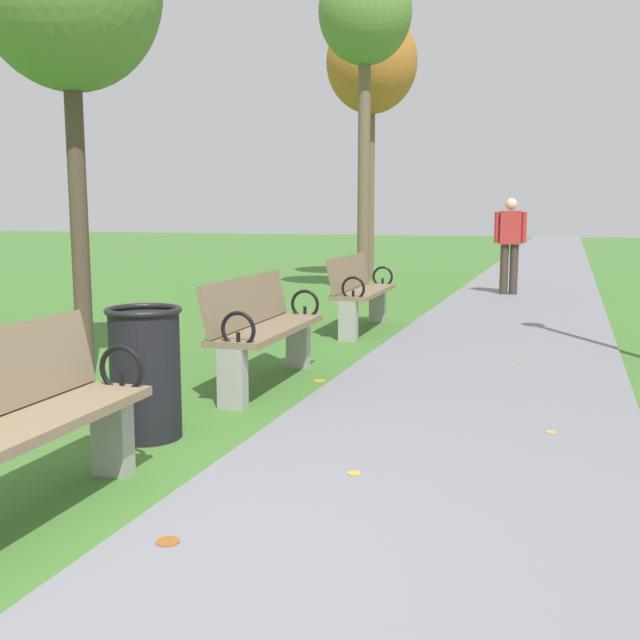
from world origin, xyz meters
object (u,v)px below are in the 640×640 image
Objects in this scene: park_bench_1 at (7,425)px; tree_2 at (365,19)px; park_bench_3 at (360,291)px; pedestrian_walking at (510,241)px; tree_3 at (372,64)px; trash_bin at (145,372)px; park_bench_2 at (263,327)px.

tree_2 reaches higher than park_bench_1.
park_bench_1 is at bearing -90.00° from park_bench_3.
park_bench_3 is at bearing -107.61° from pedestrian_walking.
park_bench_1 is at bearing -82.84° from tree_3.
park_bench_1 is 1.92× the size of trash_bin.
park_bench_2 is 7.74m from tree_2.
pedestrian_walking is (2.94, -1.90, -3.39)m from tree_3.
tree_3 reaches higher than park_bench_1.
pedestrian_walking is at bearing 79.27° from park_bench_2.
trash_bin is at bearing -95.41° from park_bench_2.
park_bench_3 is 7.55m from tree_3.
pedestrian_walking is at bearing 80.18° from trash_bin.
park_bench_3 is 0.30× the size of tree_3.
trash_bin is at bearing 96.06° from park_bench_1.
park_bench_3 is 1.92× the size of trash_bin.
park_bench_1 is at bearing -90.00° from park_bench_2.
park_bench_3 is at bearing 90.00° from park_bench_1.
park_bench_2 is 1.56m from trash_bin.
pedestrian_walking reaches higher than park_bench_3.
tree_3 reaches higher than park_bench_2.
park_bench_2 is at bearing 84.59° from trash_bin.
trash_bin is (-0.15, 1.39, -0.06)m from park_bench_1.
tree_3 is (-1.54, 12.24, 3.83)m from park_bench_1.
pedestrian_walking is at bearing -32.83° from tree_3.
park_bench_2 is 0.30× the size of tree_2.
tree_2 reaches higher than trash_bin.
trash_bin is (1.39, -10.86, -3.89)m from tree_3.
trash_bin is (-0.15, -4.54, -0.06)m from park_bench_3.
park_bench_1 is at bearing -97.72° from pedestrian_walking.
park_bench_1 is 12.92m from tree_3.
park_bench_2 is at bearing -80.61° from tree_3.
tree_3 is (-1.54, 6.32, 3.83)m from park_bench_3.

